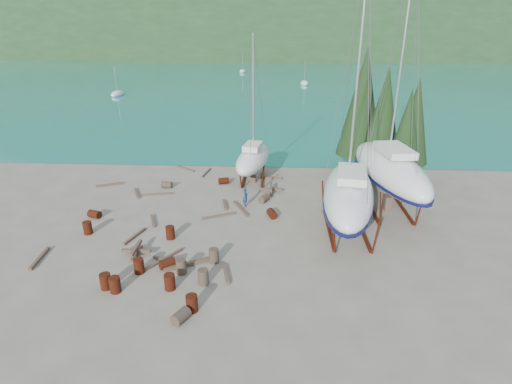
{
  "coord_description": "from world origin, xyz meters",
  "views": [
    {
      "loc": [
        3.25,
        -22.95,
        12.78
      ],
      "look_at": [
        1.9,
        3.0,
        2.19
      ],
      "focal_mm": 28.0,
      "sensor_mm": 36.0,
      "label": 1
    }
  ],
  "objects_px": {
    "small_sailboat_shore": "(253,158)",
    "worker": "(245,197)",
    "large_sailboat_near": "(348,193)",
    "large_sailboat_far": "(390,169)"
  },
  "relations": [
    {
      "from": "small_sailboat_shore",
      "to": "large_sailboat_far",
      "type": "bearing_deg",
      "value": -16.58
    },
    {
      "from": "large_sailboat_far",
      "to": "worker",
      "type": "xyz_separation_m",
      "value": [
        -10.87,
        -0.58,
        -2.29
      ]
    },
    {
      "from": "large_sailboat_near",
      "to": "worker",
      "type": "bearing_deg",
      "value": 162.11
    },
    {
      "from": "large_sailboat_near",
      "to": "large_sailboat_far",
      "type": "distance_m",
      "value": 5.66
    },
    {
      "from": "small_sailboat_shore",
      "to": "worker",
      "type": "bearing_deg",
      "value": -82.34
    },
    {
      "from": "small_sailboat_shore",
      "to": "worker",
      "type": "distance_m",
      "value": 6.04
    },
    {
      "from": "large_sailboat_near",
      "to": "worker",
      "type": "height_order",
      "value": "large_sailboat_near"
    },
    {
      "from": "large_sailboat_far",
      "to": "worker",
      "type": "distance_m",
      "value": 11.12
    },
    {
      "from": "large_sailboat_far",
      "to": "worker",
      "type": "relative_size",
      "value": 11.85
    },
    {
      "from": "large_sailboat_near",
      "to": "small_sailboat_shore",
      "type": "bearing_deg",
      "value": 135.03
    }
  ]
}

